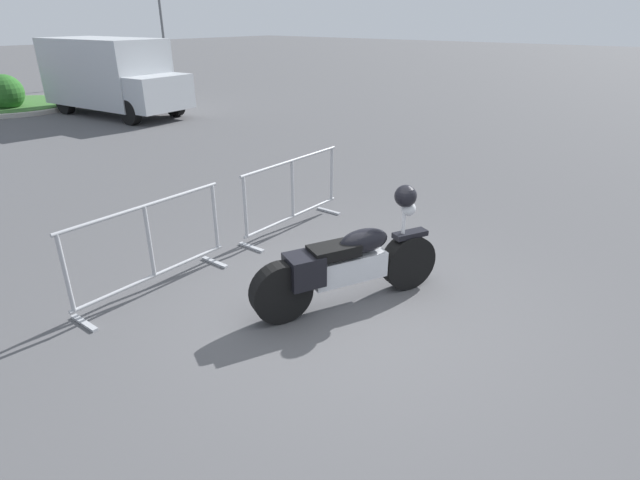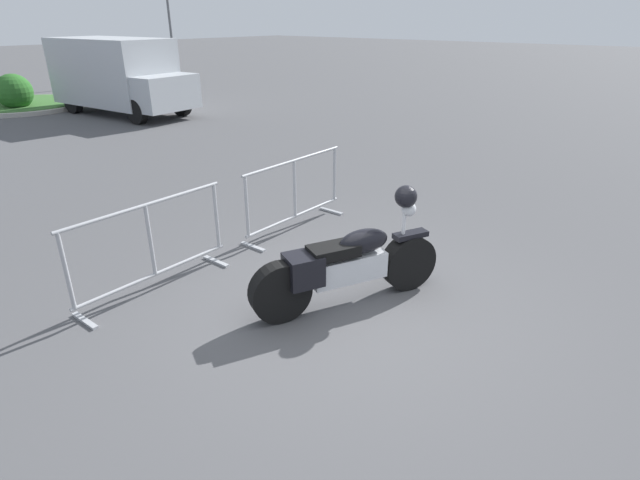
{
  "view_description": "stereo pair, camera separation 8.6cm",
  "coord_description": "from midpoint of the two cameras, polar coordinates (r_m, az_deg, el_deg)",
  "views": [
    {
      "loc": [
        -3.78,
        -2.59,
        2.93
      ],
      "look_at": [
        0.16,
        0.6,
        0.65
      ],
      "focal_mm": 28.0,
      "sensor_mm": 36.0,
      "label": 1
    },
    {
      "loc": [
        -3.73,
        -2.66,
        2.93
      ],
      "look_at": [
        0.16,
        0.6,
        0.65
      ],
      "focal_mm": 28.0,
      "sensor_mm": 36.0,
      "label": 2
    }
  ],
  "objects": [
    {
      "name": "crowd_barrier_near",
      "position": [
        5.94,
        -19.21,
        -0.86
      ],
      "size": [
        2.02,
        0.47,
        1.07
      ],
      "rotation": [
        0.0,
        0.0,
        0.02
      ],
      "color": "#9EA0A5",
      "rests_on": "ground"
    },
    {
      "name": "planter_island",
      "position": [
        20.69,
        -32.07,
        13.41
      ],
      "size": [
        4.38,
        4.38,
        1.21
      ],
      "color": "#ADA89E",
      "rests_on": "ground"
    },
    {
      "name": "crowd_barrier_far",
      "position": [
        7.35,
        -3.49,
        5.28
      ],
      "size": [
        2.02,
        0.47,
        1.07
      ],
      "rotation": [
        0.0,
        0.0,
        0.02
      ],
      "color": "#9EA0A5",
      "rests_on": "ground"
    },
    {
      "name": "motorcycle",
      "position": [
        5.42,
        2.84,
        -2.69
      ],
      "size": [
        2.12,
        1.1,
        1.27
      ],
      "rotation": [
        0.0,
        0.0,
        -0.43
      ],
      "color": "black",
      "rests_on": "ground"
    },
    {
      "name": "ground_plane",
      "position": [
        5.44,
        3.41,
        -8.44
      ],
      "size": [
        120.0,
        120.0,
        0.0
      ],
      "primitive_type": "plane",
      "color": "#4C4C4F"
    },
    {
      "name": "delivery_van",
      "position": [
        17.91,
        -22.94,
        17.02
      ],
      "size": [
        2.43,
        5.17,
        2.31
      ],
      "rotation": [
        0.0,
        0.0,
        -1.47
      ],
      "color": "#B2B7BC",
      "rests_on": "ground"
    }
  ]
}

